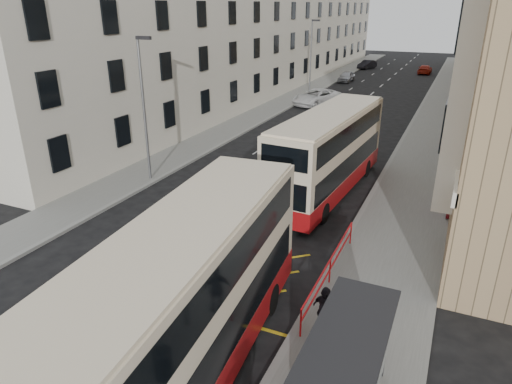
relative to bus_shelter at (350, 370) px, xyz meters
The scene contains 18 objects.
ground 8.62m from the bus_shelter, behind, with size 200.00×200.00×0.00m, color black.
pavement_right 30.46m from the bus_shelter, 90.65° to the left, with size 4.00×120.00×0.15m, color slate.
pavement_left 34.34m from the bus_shelter, 117.53° to the left, with size 3.00×120.00×0.15m, color slate.
kerb_right 30.55m from the bus_shelter, 94.41° to the left, with size 0.25×120.00×0.15m, color gray.
kerb_left 33.67m from the bus_shelter, 115.26° to the left, with size 0.25×120.00×0.15m, color gray.
road_markings 46.20m from the bus_shelter, 100.42° to the left, with size 10.00×110.00×0.01m, color silver, non-canonical shape.
terrace_left 50.98m from the bus_shelter, 115.38° to the left, with size 9.18×79.00×13.25m.
bus_shelter is the anchor object (origin of this frame).
guard_railing 6.61m from the bus_shelter, 108.82° to the left, with size 0.06×6.56×1.01m.
street_lamp_near 19.38m from the bus_shelter, 139.86° to the left, with size 0.93×0.18×8.00m.
street_lamp_far 44.94m from the bus_shelter, 109.12° to the left, with size 0.93×0.18×8.00m.
double_decker_front 4.38m from the bus_shelter, behind, with size 3.69×12.01×4.72m.
double_decker_rear 15.57m from the bus_shelter, 107.67° to the left, with size 3.42×11.50×4.52m.
pedestrian_far 3.73m from the bus_shelter, 114.20° to the left, with size 1.01×0.42×1.72m, color black.
white_van 39.52m from the bus_shelter, 108.25° to the left, with size 2.67×5.80×1.61m, color silver.
car_silver 55.40m from the bus_shelter, 103.86° to the left, with size 1.63×4.04×1.38m, color #B4B6BD.
car_dark 69.61m from the bus_shelter, 101.17° to the left, with size 1.42×4.08×1.34m, color black.
car_red 66.20m from the bus_shelter, 93.82° to the left, with size 1.79×4.39×1.27m, color #A51C0C.
Camera 1 is at (9.67, -8.42, 9.68)m, focal length 32.00 mm.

